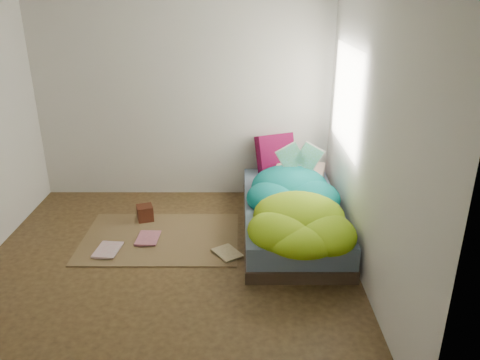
# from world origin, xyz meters

# --- Properties ---
(ground) EXTENTS (3.50, 3.50, 0.00)m
(ground) POSITION_xyz_m (0.00, 0.00, 0.00)
(ground) COLOR #3A2916
(ground) RESTS_ON ground
(room_walls) EXTENTS (3.54, 3.54, 2.62)m
(room_walls) POSITION_xyz_m (0.01, 0.01, 1.63)
(room_walls) COLOR silver
(room_walls) RESTS_ON ground
(bed) EXTENTS (1.00, 2.00, 0.34)m
(bed) POSITION_xyz_m (1.22, 0.72, 0.17)
(bed) COLOR #3B2B20
(bed) RESTS_ON ground
(duvet) EXTENTS (0.96, 1.84, 0.34)m
(duvet) POSITION_xyz_m (1.22, 0.50, 0.51)
(duvet) COLOR #08797E
(duvet) RESTS_ON bed
(rug) EXTENTS (1.60, 1.10, 0.01)m
(rug) POSITION_xyz_m (-0.15, 0.55, 0.01)
(rug) COLOR brown
(rug) RESTS_ON ground
(pillow_floral) EXTENTS (0.63, 0.48, 0.13)m
(pillow_floral) POSITION_xyz_m (1.38, 1.42, 0.40)
(pillow_floral) COLOR silver
(pillow_floral) RESTS_ON bed
(pillow_magenta) EXTENTS (0.48, 0.31, 0.46)m
(pillow_magenta) POSITION_xyz_m (1.11, 1.63, 0.57)
(pillow_magenta) COLOR #450420
(pillow_magenta) RESTS_ON bed
(open_book) EXTENTS (0.42, 0.11, 0.26)m
(open_book) POSITION_xyz_m (1.33, 1.10, 0.81)
(open_book) COLOR #338C2D
(open_book) RESTS_ON duvet
(wooden_box) EXTENTS (0.21, 0.21, 0.17)m
(wooden_box) POSITION_xyz_m (-0.38, 0.96, 0.10)
(wooden_box) COLOR #3A0F0D
(wooden_box) RESTS_ON rug
(floor_book_a) EXTENTS (0.26, 0.33, 0.02)m
(floor_book_a) POSITION_xyz_m (-0.74, 0.29, 0.02)
(floor_book_a) COLOR beige
(floor_book_a) RESTS_ON rug
(floor_book_b) EXTENTS (0.24, 0.31, 0.03)m
(floor_book_b) POSITION_xyz_m (-0.38, 0.51, 0.03)
(floor_book_b) COLOR #C77379
(floor_book_b) RESTS_ON rug
(floor_book_c) EXTENTS (0.33, 0.35, 0.02)m
(floor_book_c) POSITION_xyz_m (0.47, 0.16, 0.02)
(floor_book_c) COLOR tan
(floor_book_c) RESTS_ON rug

